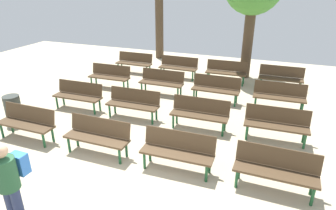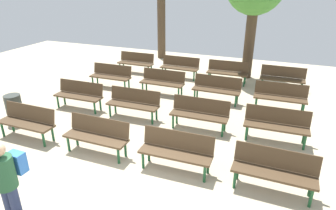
{
  "view_description": "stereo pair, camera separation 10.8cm",
  "coord_description": "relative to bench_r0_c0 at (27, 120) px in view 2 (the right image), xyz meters",
  "views": [
    {
      "loc": [
        2.73,
        -3.6,
        3.94
      ],
      "look_at": [
        0.0,
        3.68,
        0.55
      ],
      "focal_mm": 31.47,
      "sensor_mm": 36.0,
      "label": 1
    },
    {
      "loc": [
        2.83,
        -3.56,
        3.94
      ],
      "look_at": [
        0.0,
        3.68,
        0.55
      ],
      "focal_mm": 31.47,
      "sensor_mm": 36.0,
      "label": 2
    }
  ],
  "objects": [
    {
      "name": "bench_r3_c0",
      "position": [
        -0.02,
        6.25,
        0.0
      ],
      "size": [
        1.6,
        0.48,
        0.87
      ],
      "rotation": [
        0.0,
        0.0,
        0.0
      ],
      "color": "#4C3823",
      "rests_on": "ground_plane"
    },
    {
      "name": "bench_r0_c1",
      "position": [
        2.12,
        0.04,
        0.0
      ],
      "size": [
        1.6,
        0.49,
        0.87
      ],
      "rotation": [
        0.0,
        0.0,
        -0.01
      ],
      "color": "#4C3823",
      "rests_on": "ground_plane"
    },
    {
      "name": "ground_plane",
      "position": [
        3.1,
        -1.52,
        -0.5
      ],
      "size": [
        24.0,
        24.0,
        0.0
      ],
      "primitive_type": "plane",
      "color": "#BCAD8E"
    },
    {
      "name": "bench_r2_c1",
      "position": [
        2.08,
        4.24,
        0.0
      ],
      "size": [
        1.6,
        0.49,
        0.87
      ],
      "rotation": [
        0.0,
        0.0,
        -0.01
      ],
      "color": "#4C3823",
      "rests_on": "ground_plane"
    },
    {
      "name": "trash_bin",
      "position": [
        -1.09,
        0.58,
        -0.09
      ],
      "size": [
        0.45,
        0.45,
        0.83
      ],
      "primitive_type": "cylinder",
      "color": "#383D38",
      "rests_on": "ground_plane"
    },
    {
      "name": "bench_r1_c1",
      "position": [
        2.02,
        2.11,
        0.0
      ],
      "size": [
        1.61,
        0.5,
        0.87
      ],
      "rotation": [
        0.0,
        0.0,
        0.01
      ],
      "color": "#4C3823",
      "rests_on": "ground_plane"
    },
    {
      "name": "bench_r2_c0",
      "position": [
        -0.03,
        4.18,
        0.0
      ],
      "size": [
        1.61,
        0.51,
        0.87
      ],
      "rotation": [
        0.0,
        0.0,
        0.02
      ],
      "color": "#4C3823",
      "rests_on": "ground_plane"
    },
    {
      "name": "bench_r3_c2",
      "position": [
        4.04,
        6.31,
        0.0
      ],
      "size": [
        1.61,
        0.52,
        0.87
      ],
      "rotation": [
        0.0,
        0.0,
        0.02
      ],
      "color": "#4C3823",
      "rests_on": "ground_plane"
    },
    {
      "name": "bench_r0_c3",
      "position": [
        6.13,
        0.12,
        0.0
      ],
      "size": [
        1.61,
        0.51,
        0.87
      ],
      "rotation": [
        0.0,
        0.0,
        -0.02
      ],
      "color": "#4C3823",
      "rests_on": "ground_plane"
    },
    {
      "name": "bench_r0_c0",
      "position": [
        0.0,
        0.0,
        0.0
      ],
      "size": [
        1.6,
        0.5,
        0.87
      ],
      "rotation": [
        0.0,
        0.0,
        -0.01
      ],
      "color": "#4C3823",
      "rests_on": "ground_plane"
    },
    {
      "name": "bench_r1_c0",
      "position": [
        0.07,
        2.09,
        0.0
      ],
      "size": [
        1.61,
        0.5,
        0.87
      ],
      "rotation": [
        0.0,
        0.0,
        0.01
      ],
      "color": "#4C3823",
      "rests_on": "ground_plane"
    },
    {
      "name": "bench_r2_c3",
      "position": [
        6.1,
        4.28,
        0.0
      ],
      "size": [
        1.61,
        0.52,
        0.87
      ],
      "rotation": [
        0.0,
        0.0,
        0.03
      ],
      "color": "#4C3823",
      "rests_on": "ground_plane"
    },
    {
      "name": "bench_r1_c2",
      "position": [
        4.07,
        2.12,
        0.0
      ],
      "size": [
        1.61,
        0.5,
        0.87
      ],
      "rotation": [
        0.0,
        0.0,
        0.01
      ],
      "color": "#4C3823",
      "rests_on": "ground_plane"
    },
    {
      "name": "visitor_with_backpack",
      "position": [
        2.15,
        -2.44,
        0.43
      ],
      "size": [
        0.35,
        0.53,
        1.65
      ],
      "rotation": [
        0.0,
        0.0,
        3.12
      ],
      "color": "navy",
      "rests_on": "ground_plane"
    },
    {
      "name": "bench_r3_c3",
      "position": [
        6.11,
        6.29,
        0.0
      ],
      "size": [
        1.6,
        0.48,
        0.87
      ],
      "rotation": [
        0.0,
        0.0,
        0.0
      ],
      "color": "#4C3823",
      "rests_on": "ground_plane"
    },
    {
      "name": "tree_0",
      "position": [
        0.02,
        9.12,
        1.02
      ],
      "size": [
        0.41,
        0.41,
        3.04
      ],
      "color": "#4C3A28",
      "rests_on": "ground_plane"
    },
    {
      "name": "bench_r3_c1",
      "position": [
        2.03,
        6.28,
        0.0
      ],
      "size": [
        1.61,
        0.5,
        0.87
      ],
      "rotation": [
        0.0,
        0.0,
        -0.01
      ],
      "color": "#4C3823",
      "rests_on": "ground_plane"
    },
    {
      "name": "bench_r1_c3",
      "position": [
        6.08,
        2.19,
        0.0
      ],
      "size": [
        1.61,
        0.53,
        0.87
      ],
      "rotation": [
        0.0,
        0.0,
        0.03
      ],
      "color": "#4C3823",
      "rests_on": "ground_plane"
    },
    {
      "name": "bench_r2_c2",
      "position": [
        4.07,
        4.24,
        0.0
      ],
      "size": [
        1.6,
        0.49,
        0.87
      ],
      "rotation": [
        0.0,
        0.0,
        -0.01
      ],
      "color": "#4C3823",
      "rests_on": "ground_plane"
    },
    {
      "name": "bench_r0_c2",
      "position": [
        4.11,
        0.09,
        0.0
      ],
      "size": [
        1.61,
        0.51,
        0.87
      ],
      "rotation": [
        0.0,
        0.0,
        0.02
      ],
      "color": "#4C3823",
      "rests_on": "ground_plane"
    }
  ]
}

